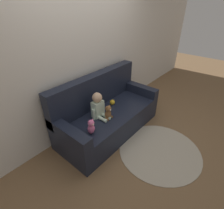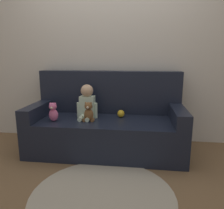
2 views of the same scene
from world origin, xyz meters
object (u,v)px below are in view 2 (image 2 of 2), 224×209
at_px(teddy_bear_brown, 89,112).
at_px(plush_toy_side, 53,112).
at_px(couch, 107,124).
at_px(toy_ball, 121,114).
at_px(person_baby, 87,103).

distance_m(teddy_bear_brown, plush_toy_side, 0.42).
distance_m(couch, toy_ball, 0.23).
distance_m(teddy_bear_brown, toy_ball, 0.44).
xyz_separation_m(couch, plush_toy_side, (-0.61, -0.25, 0.21)).
xyz_separation_m(person_baby, teddy_bear_brown, (0.06, -0.16, -0.08)).
distance_m(couch, teddy_bear_brown, 0.34).
height_order(teddy_bear_brown, toy_ball, teddy_bear_brown).
bearing_deg(toy_ball, person_baby, -171.22).
relative_size(teddy_bear_brown, plush_toy_side, 1.03).
bearing_deg(toy_ball, teddy_bear_brown, -148.59).
bearing_deg(plush_toy_side, person_baby, 30.26).
bearing_deg(plush_toy_side, couch, 22.52).
height_order(teddy_bear_brown, plush_toy_side, teddy_bear_brown).
relative_size(person_baby, plush_toy_side, 1.85).
xyz_separation_m(teddy_bear_brown, plush_toy_side, (-0.42, -0.05, 0.00)).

